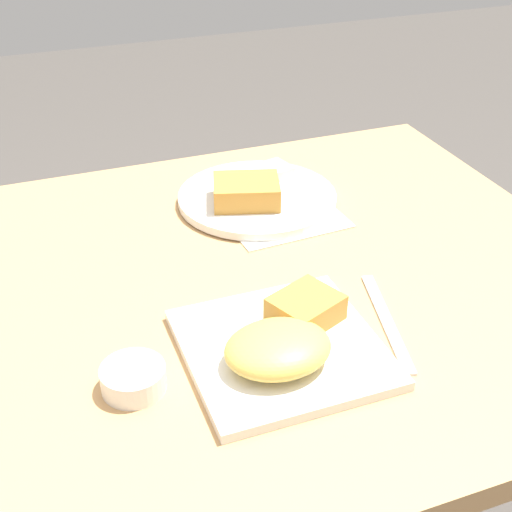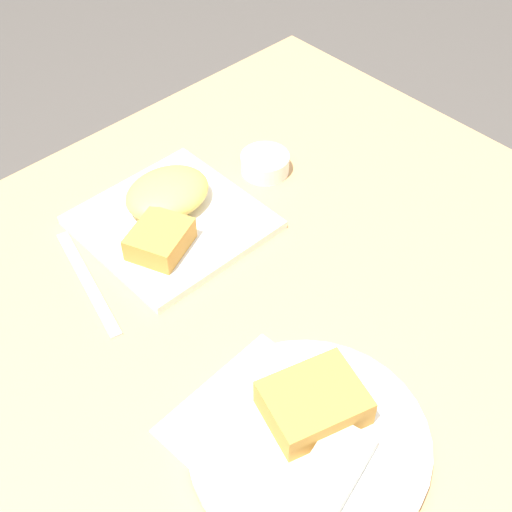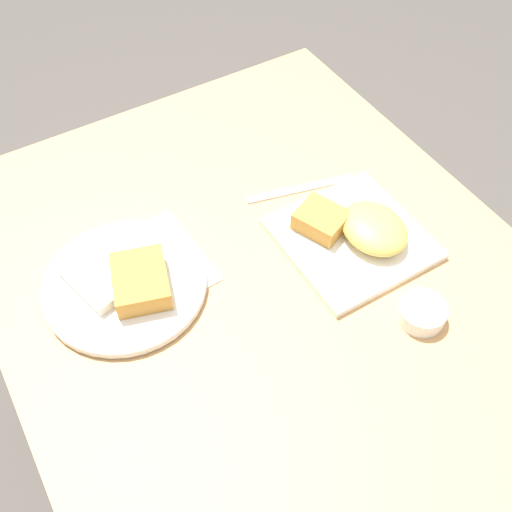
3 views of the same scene
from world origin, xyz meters
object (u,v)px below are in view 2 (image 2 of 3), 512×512
(butter_knife, at_px, (88,282))
(sauce_ramekin, at_px, (265,163))
(plate_oval_far, at_px, (312,435))
(plate_square_near, at_px, (169,213))

(butter_knife, bearing_deg, sauce_ramekin, 104.90)
(plate_oval_far, relative_size, sauce_ramekin, 3.54)
(plate_square_near, relative_size, butter_knife, 1.13)
(plate_square_near, relative_size, plate_oval_far, 0.87)
(plate_square_near, xyz_separation_m, sauce_ramekin, (-0.19, 0.01, -0.00))
(plate_oval_far, xyz_separation_m, sauce_ramekin, (-0.30, -0.39, -0.00))
(plate_oval_far, xyz_separation_m, butter_knife, (0.05, -0.38, -0.02))
(plate_square_near, height_order, plate_oval_far, plate_square_near)
(plate_oval_far, relative_size, butter_knife, 1.30)
(plate_square_near, distance_m, butter_knife, 0.16)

